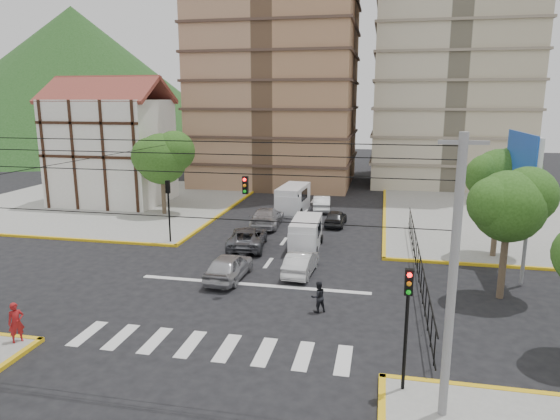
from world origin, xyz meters
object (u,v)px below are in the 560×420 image
(van_right_lane, at_px, (305,235))
(car_white_front_right, at_px, (301,263))
(pedestrian_sw_corner, at_px, (16,322))
(traffic_light_nw, at_px, (168,201))
(pedestrian_crosswalk, at_px, (318,297))
(traffic_light_se, at_px, (407,310))
(car_silver_front_left, at_px, (229,266))
(van_left_lane, at_px, (292,200))

(van_right_lane, relative_size, car_white_front_right, 1.12)
(pedestrian_sw_corner, bearing_deg, traffic_light_nw, 40.46)
(van_right_lane, bearing_deg, pedestrian_crosswalk, -79.67)
(traffic_light_nw, xyz_separation_m, pedestrian_sw_corner, (-0.04, -15.30, -2.11))
(pedestrian_sw_corner, xyz_separation_m, pedestrian_crosswalk, (11.85, 5.83, -0.23))
(car_white_front_right, distance_m, pedestrian_sw_corner, 14.97)
(traffic_light_se, distance_m, traffic_light_nw, 22.06)
(traffic_light_nw, xyz_separation_m, car_white_front_right, (10.12, -4.32, -2.43))
(traffic_light_se, bearing_deg, car_white_front_right, 115.90)
(van_right_lane, bearing_deg, traffic_light_nw, -178.62)
(car_white_front_right, distance_m, pedestrian_crosswalk, 5.42)
(car_silver_front_left, bearing_deg, van_right_lane, -114.48)
(pedestrian_sw_corner, bearing_deg, pedestrian_crosswalk, -23.18)
(van_left_lane, bearing_deg, pedestrian_crosswalk, -72.44)
(car_silver_front_left, distance_m, pedestrian_sw_corner, 11.21)
(car_silver_front_left, relative_size, pedestrian_crosswalk, 2.88)
(traffic_light_se, relative_size, pedestrian_crosswalk, 2.83)
(pedestrian_sw_corner, bearing_deg, car_silver_front_left, 6.44)
(van_left_lane, relative_size, pedestrian_crosswalk, 3.49)
(traffic_light_nw, height_order, van_left_lane, traffic_light_nw)
(pedestrian_crosswalk, bearing_deg, car_white_front_right, -106.26)
(van_right_lane, xyz_separation_m, pedestrian_crosswalk, (2.19, -10.03, -0.23))
(car_white_front_right, bearing_deg, van_right_lane, -81.20)
(van_right_lane, bearing_deg, car_white_front_right, -86.09)
(car_silver_front_left, xyz_separation_m, pedestrian_crosswalk, (5.55, -3.44, 0.01))
(traffic_light_se, height_order, pedestrian_sw_corner, traffic_light_se)
(traffic_light_se, relative_size, van_left_lane, 0.81)
(traffic_light_se, xyz_separation_m, car_silver_front_left, (-9.35, 9.57, -2.35))
(car_silver_front_left, xyz_separation_m, pedestrian_sw_corner, (-6.30, -9.27, 0.24))
(van_right_lane, relative_size, car_silver_front_left, 1.04)
(van_right_lane, xyz_separation_m, pedestrian_sw_corner, (-9.66, -15.86, -0.00))
(car_white_front_right, bearing_deg, car_silver_front_left, 26.72)
(car_silver_front_left, bearing_deg, traffic_light_se, 136.88)
(traffic_light_se, height_order, van_right_lane, traffic_light_se)
(van_right_lane, height_order, pedestrian_sw_corner, van_right_lane)
(traffic_light_se, distance_m, car_silver_front_left, 13.58)
(car_white_front_right, relative_size, pedestrian_crosswalk, 2.67)
(traffic_light_nw, height_order, car_white_front_right, traffic_light_nw)
(van_left_lane, relative_size, car_silver_front_left, 1.21)
(traffic_light_se, xyz_separation_m, pedestrian_crosswalk, (-3.79, 6.13, -2.33))
(car_silver_front_left, height_order, pedestrian_sw_corner, pedestrian_sw_corner)
(van_right_lane, distance_m, van_left_lane, 11.44)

